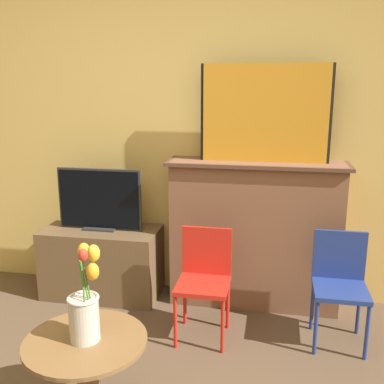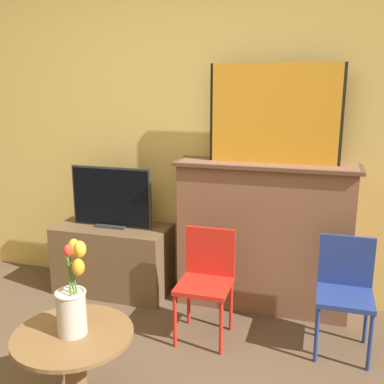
{
  "view_description": "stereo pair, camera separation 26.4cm",
  "coord_description": "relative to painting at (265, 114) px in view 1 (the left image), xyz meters",
  "views": [
    {
      "loc": [
        0.66,
        -1.22,
        1.63
      ],
      "look_at": [
        0.19,
        1.3,
        1.0
      ],
      "focal_mm": 42.0,
      "sensor_mm": 36.0,
      "label": 1
    },
    {
      "loc": [
        0.92,
        -1.16,
        1.63
      ],
      "look_at": [
        0.19,
        1.3,
        1.0
      ],
      "focal_mm": 42.0,
      "sensor_mm": 36.0,
      "label": 2
    }
  ],
  "objects": [
    {
      "name": "chair_blue",
      "position": [
        0.52,
        -0.41,
        -1.01
      ],
      "size": [
        0.33,
        0.33,
        0.71
      ],
      "color": "navy",
      "rests_on": "ground"
    },
    {
      "name": "wall_back",
      "position": [
        -0.58,
        0.18,
        -0.07
      ],
      "size": [
        8.0,
        0.06,
        2.7
      ],
      "color": "#E0BC66",
      "rests_on": "ground"
    },
    {
      "name": "tv_monitor",
      "position": [
        -1.21,
        -0.08,
        -0.66
      ],
      "size": [
        0.65,
        0.12,
        0.47
      ],
      "color": "#2D2D2D",
      "rests_on": "tv_stand"
    },
    {
      "name": "fireplace_mantel",
      "position": [
        -0.04,
        -0.01,
        -0.87
      ],
      "size": [
        1.28,
        0.35,
        1.09
      ],
      "color": "brown",
      "rests_on": "ground"
    },
    {
      "name": "painting",
      "position": [
        0.0,
        0.0,
        0.0
      ],
      "size": [
        0.9,
        0.03,
        0.67
      ],
      "color": "black",
      "rests_on": "fireplace_mantel"
    },
    {
      "name": "tv_stand",
      "position": [
        -1.21,
        -0.09,
        -1.16
      ],
      "size": [
        0.89,
        0.43,
        0.54
      ],
      "color": "brown",
      "rests_on": "ground"
    },
    {
      "name": "chair_red",
      "position": [
        -0.34,
        -0.5,
        -1.01
      ],
      "size": [
        0.33,
        0.33,
        0.71
      ],
      "color": "red",
      "rests_on": "ground"
    },
    {
      "name": "side_table",
      "position": [
        -0.74,
        -1.45,
        -1.11
      ],
      "size": [
        0.57,
        0.57,
        0.48
      ],
      "color": "brown",
      "rests_on": "ground"
    },
    {
      "name": "vase_tulips",
      "position": [
        -0.73,
        -1.45,
        -0.78
      ],
      "size": [
        0.16,
        0.21,
        0.47
      ],
      "color": "beige",
      "rests_on": "side_table"
    }
  ]
}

